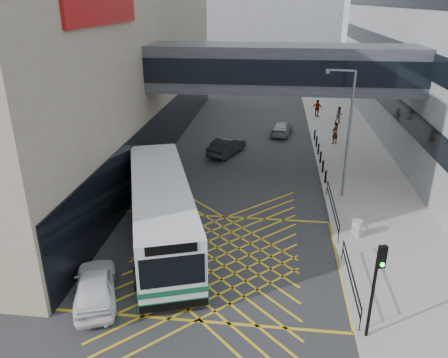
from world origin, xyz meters
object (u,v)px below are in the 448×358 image
(car_dark, at_px, (227,146))
(pedestrian_a, at_px, (335,133))
(traffic_light, at_px, (377,279))
(car_white, at_px, (95,286))
(bus, at_px, (161,209))
(pedestrian_b, at_px, (339,115))
(street_lamp, at_px, (346,127))
(pedestrian_c, at_px, (317,108))
(litter_bin, at_px, (357,229))
(car_silver, at_px, (282,128))

(car_dark, bearing_deg, pedestrian_a, -136.60)
(traffic_light, bearing_deg, car_white, 158.48)
(bus, bearing_deg, car_dark, 64.21)
(pedestrian_a, bearing_deg, pedestrian_b, -142.12)
(traffic_light, height_order, pedestrian_b, traffic_light)
(street_lamp, relative_size, pedestrian_c, 4.37)
(pedestrian_c, bearing_deg, car_white, 93.91)
(litter_bin, bearing_deg, pedestrian_b, 85.24)
(pedestrian_b, bearing_deg, traffic_light, -108.89)
(car_white, distance_m, street_lamp, 16.82)
(bus, distance_m, car_white, 5.53)
(litter_bin, distance_m, pedestrian_b, 23.33)
(car_dark, xyz_separation_m, traffic_light, (7.55, -20.32, 2.05))
(pedestrian_c, bearing_deg, traffic_light, 112.57)
(pedestrian_a, distance_m, pedestrian_c, 9.35)
(car_silver, bearing_deg, pedestrian_c, -110.88)
(car_white, relative_size, car_silver, 1.09)
(car_white, height_order, traffic_light, traffic_light)
(pedestrian_b, bearing_deg, bus, -130.05)
(pedestrian_b, bearing_deg, street_lamp, -110.75)
(pedestrian_a, distance_m, pedestrian_b, 7.05)
(bus, bearing_deg, pedestrian_c, 51.06)
(car_white, distance_m, car_dark, 19.50)
(bus, distance_m, pedestrian_c, 28.75)
(car_white, relative_size, car_dark, 1.02)
(pedestrian_b, bearing_deg, car_silver, -157.93)
(car_white, bearing_deg, car_dark, -120.08)
(pedestrian_a, bearing_deg, car_silver, -73.44)
(litter_bin, distance_m, pedestrian_c, 25.63)
(car_dark, bearing_deg, street_lamp, 158.82)
(car_white, relative_size, litter_bin, 4.89)
(bus, bearing_deg, pedestrian_b, 45.39)
(bus, distance_m, car_dark, 14.18)
(traffic_light, distance_m, pedestrian_b, 31.02)
(traffic_light, bearing_deg, street_lamp, 71.96)
(car_white, height_order, car_dark, car_white)
(pedestrian_c, bearing_deg, bus, 93.29)
(car_dark, bearing_deg, car_white, 101.83)
(car_white, bearing_deg, car_silver, -127.23)
(street_lamp, relative_size, pedestrian_a, 4.26)
(car_dark, bearing_deg, car_silver, -103.52)
(litter_bin, bearing_deg, street_lamp, 92.55)
(car_dark, relative_size, pedestrian_b, 2.71)
(bus, relative_size, litter_bin, 13.38)
(car_dark, xyz_separation_m, pedestrian_c, (8.25, 12.91, 0.37))
(street_lamp, xyz_separation_m, pedestrian_c, (0.17, 20.42, -3.59))
(car_silver, xyz_separation_m, pedestrian_a, (4.53, -2.76, 0.44))
(car_white, xyz_separation_m, street_lamp, (11.43, 11.70, 3.93))
(bus, xyz_separation_m, litter_bin, (10.12, 1.29, -1.20))
(street_lamp, bearing_deg, car_dark, 143.54)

